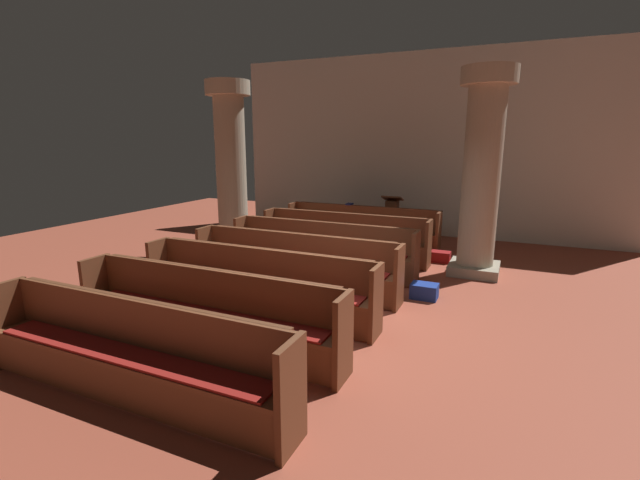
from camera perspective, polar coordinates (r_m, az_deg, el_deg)
ground_plane at (r=6.24m, az=1.21°, el=-9.83°), size 19.20×19.20×0.00m
back_wall at (r=11.60m, az=13.38°, el=11.77°), size 10.00×0.16×4.50m
pew_row_0 at (r=10.05m, az=5.37°, el=1.82°), size 3.51×0.47×0.93m
pew_row_1 at (r=9.03m, az=3.08°, el=0.60°), size 3.51×0.46×0.93m
pew_row_2 at (r=8.04m, az=0.22°, el=-0.93°), size 3.51×0.46×0.93m
pew_row_3 at (r=7.08m, az=-3.43°, el=-2.88°), size 3.51×0.46×0.93m
pew_row_4 at (r=6.16m, az=-8.21°, el=-5.40°), size 3.51×0.46×0.93m
pew_row_5 at (r=5.32m, az=-14.65°, el=-8.70°), size 3.51×0.47×0.93m
pew_row_6 at (r=4.59m, az=-23.48°, el=-12.95°), size 3.51×0.46×0.93m
pillar_aisle_side at (r=8.30m, az=20.20°, el=8.41°), size 0.93×0.93×3.60m
pillar_far_side at (r=9.80m, az=-11.45°, el=9.51°), size 0.93×0.93×3.60m
lectern at (r=10.99m, az=9.24°, el=2.47°), size 0.48×0.45×1.08m
hymn_book at (r=10.27m, az=3.83°, el=4.67°), size 0.13×0.20×0.03m
kneeler_box_red at (r=9.19m, az=15.32°, el=-2.09°), size 0.38×0.26×0.21m
kneeler_box_blue at (r=7.05m, az=13.34°, el=-6.45°), size 0.40×0.29×0.23m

